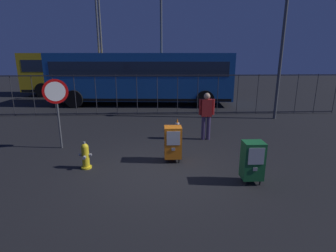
% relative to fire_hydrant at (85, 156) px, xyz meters
% --- Properties ---
extents(ground_plane, '(60.00, 60.00, 0.00)m').
position_rel_fire_hydrant_xyz_m(ground_plane, '(1.94, -0.29, -0.35)').
color(ground_plane, black).
extents(fire_hydrant, '(0.33, 0.32, 0.75)m').
position_rel_fire_hydrant_xyz_m(fire_hydrant, '(0.00, 0.00, 0.00)').
color(fire_hydrant, yellow).
rests_on(fire_hydrant, ground_plane).
extents(newspaper_box_primary, '(0.48, 0.42, 1.02)m').
position_rel_fire_hydrant_xyz_m(newspaper_box_primary, '(4.14, -1.00, 0.22)').
color(newspaper_box_primary, black).
rests_on(newspaper_box_primary, ground_plane).
extents(newspaper_box_secondary, '(0.48, 0.42, 1.02)m').
position_rel_fire_hydrant_xyz_m(newspaper_box_secondary, '(2.35, 0.38, 0.22)').
color(newspaper_box_secondary, black).
rests_on(newspaper_box_secondary, ground_plane).
extents(stop_sign, '(0.71, 0.31, 2.23)m').
position_rel_fire_hydrant_xyz_m(stop_sign, '(-1.20, 1.62, 1.25)').
color(stop_sign, '#4C4F54').
rests_on(stop_sign, ground_plane).
extents(pedestrian, '(0.55, 0.22, 1.67)m').
position_rel_fire_hydrant_xyz_m(pedestrian, '(3.64, 2.33, 0.60)').
color(pedestrian, '#382D51').
rests_on(pedestrian, ground_plane).
extents(traffic_cone, '(0.36, 0.36, 0.53)m').
position_rel_fire_hydrant_xyz_m(traffic_cone, '(2.70, 3.35, -0.09)').
color(traffic_cone, black).
rests_on(traffic_cone, ground_plane).
extents(fence_barrier, '(18.03, 0.04, 2.00)m').
position_rel_fire_hydrant_xyz_m(fence_barrier, '(1.94, 6.34, 0.67)').
color(fence_barrier, '#2D2D33').
rests_on(fence_barrier, ground_plane).
extents(bus_near, '(10.63, 3.25, 3.00)m').
position_rel_fire_hydrant_xyz_m(bus_near, '(1.00, 9.34, 1.36)').
color(bus_near, '#19519E').
rests_on(bus_near, ground_plane).
extents(bus_far, '(10.55, 2.94, 3.00)m').
position_rel_fire_hydrant_xyz_m(bus_far, '(-2.35, 13.35, 1.36)').
color(bus_far, gold).
rests_on(bus_far, ground_plane).
extents(street_light_near_left, '(0.32, 0.32, 6.55)m').
position_rel_fire_hydrant_xyz_m(street_light_near_left, '(7.46, 5.31, 3.48)').
color(street_light_near_left, '#4C4F54').
rests_on(street_light_near_left, ground_plane).
extents(street_light_near_right, '(0.32, 0.32, 8.70)m').
position_rel_fire_hydrant_xyz_m(street_light_near_right, '(-1.95, 12.97, 4.58)').
color(street_light_near_right, '#4C4F54').
rests_on(street_light_near_right, ground_plane).
extents(street_light_far_left, '(0.32, 0.32, 8.13)m').
position_rel_fire_hydrant_xyz_m(street_light_far_left, '(2.22, 10.47, 4.29)').
color(street_light_far_left, '#4C4F54').
rests_on(street_light_far_left, ground_plane).
extents(street_light_far_right, '(0.32, 0.32, 7.95)m').
position_rel_fire_hydrant_xyz_m(street_light_far_right, '(-2.13, 12.93, 4.20)').
color(street_light_far_right, '#4C4F54').
rests_on(street_light_far_right, ground_plane).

